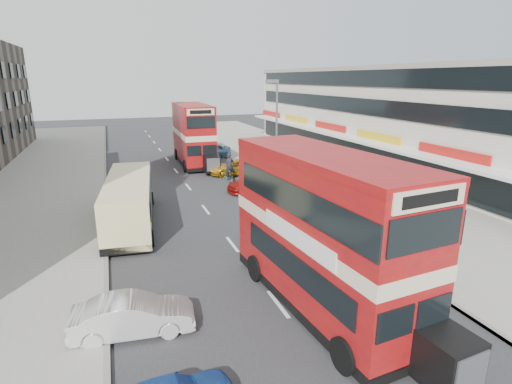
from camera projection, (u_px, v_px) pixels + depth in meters
name	position (u px, v px, depth m)	size (l,w,h in m)	color
ground	(301.00, 335.00, 13.37)	(160.00, 160.00, 0.00)	#28282B
road_surface	(188.00, 187.00, 31.44)	(12.00, 90.00, 0.01)	#28282B
pavement_right	(323.00, 174.00, 35.37)	(12.00, 90.00, 0.15)	gray
pavement_left	(14.00, 202.00, 27.48)	(12.00, 90.00, 0.15)	gray
kerb_left	(106.00, 193.00, 29.42)	(0.20, 90.00, 0.16)	gray
kerb_right	(261.00, 180.00, 33.43)	(0.20, 90.00, 0.16)	gray
commercial_row	(388.00, 116.00, 38.52)	(9.90, 46.20, 9.30)	beige
street_lamp	(276.00, 125.00, 30.47)	(1.00, 0.20, 8.12)	slate
bus_main	(324.00, 232.00, 14.25)	(3.62, 10.25, 5.61)	black
bus_second	(193.00, 134.00, 38.94)	(3.07, 10.28, 5.62)	black
coach	(129.00, 200.00, 23.08)	(3.38, 9.73, 2.53)	black
car_left_front	(133.00, 316.00, 13.28)	(1.39, 3.99, 1.32)	beige
car_right_a	(258.00, 182.00, 30.17)	(1.92, 4.73, 1.37)	maroon
car_right_b	(235.00, 167.00, 35.33)	(2.17, 4.71, 1.31)	#C88A14
car_right_c	(210.00, 151.00, 42.92)	(1.73, 4.31, 1.47)	#5B90B7
pedestrian_near	(330.00, 185.00, 27.99)	(0.66, 0.45, 1.79)	gray
pedestrian_far	(244.00, 146.00, 44.16)	(1.03, 0.43, 1.76)	gray
cyclist	(230.00, 172.00, 32.98)	(0.87, 2.00, 2.32)	gray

